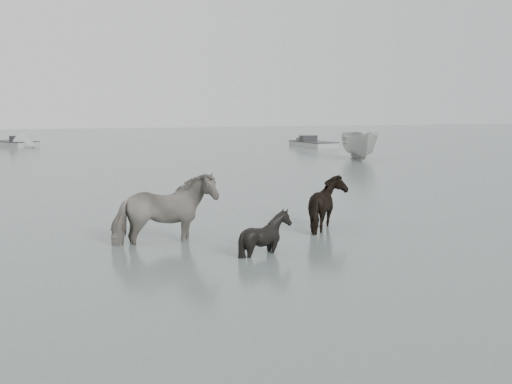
% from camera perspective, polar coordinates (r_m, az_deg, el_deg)
% --- Properties ---
extents(ground, '(140.00, 140.00, 0.00)m').
position_cam_1_polar(ground, '(12.62, 1.80, -4.73)').
color(ground, '#4A5856').
rests_on(ground, ground).
extents(pony_pinto, '(2.10, 1.08, 1.72)m').
position_cam_1_polar(pony_pinto, '(12.74, -8.19, -0.76)').
color(pony_pinto, black).
rests_on(pony_pinto, ground).
extents(pony_dark, '(1.40, 1.56, 1.38)m').
position_cam_1_polar(pony_dark, '(14.23, 6.62, -0.55)').
color(pony_dark, black).
rests_on(pony_dark, ground).
extents(pony_black, '(1.26, 1.19, 1.11)m').
position_cam_1_polar(pony_black, '(11.81, 0.85, -2.85)').
color(pony_black, black).
rests_on(pony_black, ground).
extents(boat_small, '(2.70, 4.46, 1.62)m').
position_cam_1_polar(boat_small, '(33.35, 9.20, 4.28)').
color(boat_small, '#ABACA7').
rests_on(boat_small, ground).
extents(skiff_port, '(2.18, 5.44, 0.75)m').
position_cam_1_polar(skiff_port, '(42.93, 5.12, 4.50)').
color(skiff_port, '#949794').
rests_on(skiff_port, ground).
extents(skiff_mid, '(3.99, 5.30, 0.75)m').
position_cam_1_polar(skiff_mid, '(46.37, -20.70, 4.27)').
color(skiff_mid, gray).
rests_on(skiff_mid, ground).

